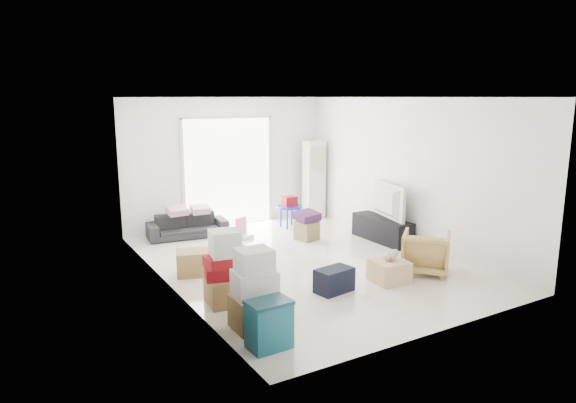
{
  "coord_description": "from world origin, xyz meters",
  "views": [
    {
      "loc": [
        -4.36,
        -6.92,
        2.7
      ],
      "look_at": [
        -0.17,
        0.2,
        1.02
      ],
      "focal_mm": 32.0,
      "sensor_mm": 36.0,
      "label": 1
    }
  ],
  "objects_px": {
    "ottoman": "(307,230)",
    "storage_bins": "(269,324)",
    "tv_console": "(382,229)",
    "wood_crate": "(389,271)",
    "ac_tower": "(314,180)",
    "television": "(383,214)",
    "armchair": "(426,250)",
    "kids_table": "(289,205)",
    "sofa": "(187,222)"
  },
  "relations": [
    {
      "from": "ottoman",
      "to": "storage_bins",
      "type": "bearing_deg",
      "value": -127.87
    },
    {
      "from": "tv_console",
      "to": "wood_crate",
      "type": "height_order",
      "value": "tv_console"
    },
    {
      "from": "tv_console",
      "to": "ac_tower",
      "type": "bearing_deg",
      "value": 91.24
    },
    {
      "from": "ac_tower",
      "to": "wood_crate",
      "type": "bearing_deg",
      "value": -108.04
    },
    {
      "from": "television",
      "to": "armchair",
      "type": "distance_m",
      "value": 1.85
    },
    {
      "from": "kids_table",
      "to": "wood_crate",
      "type": "xyz_separation_m",
      "value": [
        -0.38,
        -3.56,
        -0.32
      ]
    },
    {
      "from": "tv_console",
      "to": "ottoman",
      "type": "height_order",
      "value": "tv_console"
    },
    {
      "from": "sofa",
      "to": "storage_bins",
      "type": "relative_size",
      "value": 2.8
    },
    {
      "from": "ottoman",
      "to": "sofa",
      "type": "bearing_deg",
      "value": 144.56
    },
    {
      "from": "wood_crate",
      "to": "tv_console",
      "type": "bearing_deg",
      "value": 51.98
    },
    {
      "from": "ac_tower",
      "to": "wood_crate",
      "type": "relative_size",
      "value": 3.58
    },
    {
      "from": "tv_console",
      "to": "kids_table",
      "type": "bearing_deg",
      "value": 118.86
    },
    {
      "from": "tv_console",
      "to": "kids_table",
      "type": "xyz_separation_m",
      "value": [
        -0.99,
        1.8,
        0.25
      ]
    },
    {
      "from": "sofa",
      "to": "television",
      "type": "bearing_deg",
      "value": -27.77
    },
    {
      "from": "tv_console",
      "to": "ottoman",
      "type": "relative_size",
      "value": 3.69
    },
    {
      "from": "sofa",
      "to": "armchair",
      "type": "bearing_deg",
      "value": -50.3
    },
    {
      "from": "ac_tower",
      "to": "kids_table",
      "type": "xyz_separation_m",
      "value": [
        -0.94,
        -0.51,
        -0.4
      ]
    },
    {
      "from": "sofa",
      "to": "storage_bins",
      "type": "height_order",
      "value": "sofa"
    },
    {
      "from": "wood_crate",
      "to": "ac_tower",
      "type": "bearing_deg",
      "value": 71.96
    },
    {
      "from": "tv_console",
      "to": "ottoman",
      "type": "bearing_deg",
      "value": 146.3
    },
    {
      "from": "tv_console",
      "to": "armchair",
      "type": "height_order",
      "value": "armchair"
    },
    {
      "from": "ac_tower",
      "to": "storage_bins",
      "type": "bearing_deg",
      "value": -127.67
    },
    {
      "from": "sofa",
      "to": "ottoman",
      "type": "bearing_deg",
      "value": -28.43
    },
    {
      "from": "tv_console",
      "to": "sofa",
      "type": "bearing_deg",
      "value": 145.22
    },
    {
      "from": "television",
      "to": "armchair",
      "type": "bearing_deg",
      "value": 173.89
    },
    {
      "from": "ac_tower",
      "to": "kids_table",
      "type": "bearing_deg",
      "value": -151.63
    },
    {
      "from": "tv_console",
      "to": "sofa",
      "type": "xyz_separation_m",
      "value": [
        -3.11,
        2.16,
        0.08
      ]
    },
    {
      "from": "tv_console",
      "to": "armchair",
      "type": "relative_size",
      "value": 1.89
    },
    {
      "from": "armchair",
      "to": "ac_tower",
      "type": "bearing_deg",
      "value": -49.45
    },
    {
      "from": "kids_table",
      "to": "wood_crate",
      "type": "height_order",
      "value": "kids_table"
    },
    {
      "from": "storage_bins",
      "to": "kids_table",
      "type": "height_order",
      "value": "kids_table"
    },
    {
      "from": "ac_tower",
      "to": "armchair",
      "type": "relative_size",
      "value": 2.45
    },
    {
      "from": "kids_table",
      "to": "television",
      "type": "bearing_deg",
      "value": -61.14
    },
    {
      "from": "television",
      "to": "sofa",
      "type": "bearing_deg",
      "value": 68.47
    },
    {
      "from": "ottoman",
      "to": "wood_crate",
      "type": "xyz_separation_m",
      "value": [
        -0.18,
        -2.56,
        -0.02
      ]
    },
    {
      "from": "ac_tower",
      "to": "ottoman",
      "type": "height_order",
      "value": "ac_tower"
    },
    {
      "from": "storage_bins",
      "to": "ac_tower",
      "type": "bearing_deg",
      "value": 52.33
    },
    {
      "from": "television",
      "to": "kids_table",
      "type": "distance_m",
      "value": 2.06
    },
    {
      "from": "storage_bins",
      "to": "ottoman",
      "type": "height_order",
      "value": "storage_bins"
    },
    {
      "from": "armchair",
      "to": "storage_bins",
      "type": "bearing_deg",
      "value": 64.37
    },
    {
      "from": "ac_tower",
      "to": "television",
      "type": "height_order",
      "value": "ac_tower"
    },
    {
      "from": "tv_console",
      "to": "ottoman",
      "type": "distance_m",
      "value": 1.44
    },
    {
      "from": "tv_console",
      "to": "sofa",
      "type": "relative_size",
      "value": 0.88
    },
    {
      "from": "sofa",
      "to": "wood_crate",
      "type": "xyz_separation_m",
      "value": [
        1.73,
        -3.92,
        -0.14
      ]
    },
    {
      "from": "ottoman",
      "to": "kids_table",
      "type": "xyz_separation_m",
      "value": [
        0.2,
        1.0,
        0.3
      ]
    },
    {
      "from": "ac_tower",
      "to": "television",
      "type": "xyz_separation_m",
      "value": [
        0.05,
        -2.31,
        -0.35
      ]
    },
    {
      "from": "tv_console",
      "to": "kids_table",
      "type": "height_order",
      "value": "kids_table"
    },
    {
      "from": "television",
      "to": "armchair",
      "type": "xyz_separation_m",
      "value": [
        -0.61,
        -1.74,
        -0.17
      ]
    },
    {
      "from": "sofa",
      "to": "kids_table",
      "type": "xyz_separation_m",
      "value": [
        2.12,
        -0.36,
        0.18
      ]
    },
    {
      "from": "storage_bins",
      "to": "kids_table",
      "type": "xyz_separation_m",
      "value": [
        2.91,
        4.48,
        0.2
      ]
    }
  ]
}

